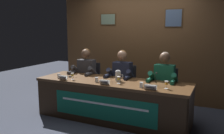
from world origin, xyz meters
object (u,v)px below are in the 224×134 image
object	(u,v)px
panelist_left	(85,73)
nameplate_center	(105,82)
water_cup_left	(59,76)
juice_glass_right	(166,83)
nameplate_left	(63,78)
conference_table	(109,94)
water_pitcher_central	(118,76)
microphone_right	(155,81)
chair_left	(90,84)
panelist_right	(163,81)
microphone_left	(71,73)
nameplate_right	(150,87)
panelist_center	(121,77)
juice_glass_center	(119,79)
water_cup_center	(97,80)
microphone_center	(109,77)
chair_center	(125,88)
chair_right	(165,93)
juice_glass_left	(72,75)
water_cup_right	(141,85)

from	to	relation	value
panelist_left	nameplate_center	xyz separation A→B (m)	(0.86, -0.74, 0.04)
water_cup_left	juice_glass_right	bearing A→B (deg)	2.56
nameplate_left	conference_table	bearing A→B (deg)	15.28
water_pitcher_central	microphone_right	bearing A→B (deg)	-4.62
water_cup_left	nameplate_left	bearing A→B (deg)	-27.23
chair_left	water_cup_left	xyz separation A→B (m)	(-0.16, -0.86, 0.32)
panelist_right	juice_glass_right	xyz separation A→B (m)	(0.18, -0.57, 0.09)
microphone_left	nameplate_right	xyz separation A→B (m)	(1.69, -0.30, -0.03)
panelist_left	nameplate_left	size ratio (longest dim) A/B	7.53
juice_glass_right	panelist_center	bearing A→B (deg)	150.87
juice_glass_center	water_cup_center	world-z (taller)	juice_glass_center
microphone_right	juice_glass_center	bearing A→B (deg)	-168.97
juice_glass_center	water_cup_center	bearing A→B (deg)	-171.24
microphone_center	water_pitcher_central	distance (m)	0.16
panelist_right	chair_left	bearing A→B (deg)	173.22
conference_table	microphone_center	distance (m)	0.31
chair_center	panelist_right	size ratio (longest dim) A/B	0.74
microphone_left	chair_right	distance (m)	1.86
microphone_left	juice_glass_right	world-z (taller)	microphone_left
water_cup_center	microphone_center	distance (m)	0.23
microphone_left	chair_left	bearing A→B (deg)	87.43
nameplate_center	juice_glass_right	size ratio (longest dim) A/B	1.41
water_cup_center	chair_right	xyz separation A→B (m)	(1.03, 0.83, -0.32)
juice_glass_left	nameplate_center	xyz separation A→B (m)	(0.72, -0.10, -0.05)
juice_glass_center	water_pitcher_central	bearing A→B (deg)	116.12
microphone_left	water_cup_center	bearing A→B (deg)	-15.54
juice_glass_left	water_cup_center	size ratio (longest dim) A/B	1.46
chair_left	microphone_center	world-z (taller)	microphone_center
nameplate_left	chair_right	xyz separation A→B (m)	(1.68, 0.94, -0.32)
water_cup_left	panelist_center	distance (m)	1.20
juice_glass_right	microphone_left	bearing A→B (deg)	176.16
juice_glass_left	microphone_right	xyz separation A→B (m)	(1.51, 0.19, -0.01)
nameplate_right	microphone_right	xyz separation A→B (m)	(-0.01, 0.29, 0.03)
panelist_left	chair_right	world-z (taller)	panelist_left
nameplate_center	chair_right	distance (m)	1.29
microphone_center	panelist_left	bearing A→B (deg)	149.19
juice_glass_left	nameplate_right	xyz separation A→B (m)	(1.52, -0.10, -0.05)
chair_center	nameplate_right	bearing A→B (deg)	-49.15
water_cup_left	microphone_center	distance (m)	1.00
chair_left	chair_center	size ratio (longest dim) A/B	1.00
juice_glass_right	microphone_right	size ratio (longest dim) A/B	0.57
microphone_left	chair_center	bearing A→B (deg)	36.43
microphone_left	panelist_center	size ratio (longest dim) A/B	0.17
water_cup_center	microphone_center	world-z (taller)	microphone_center
microphone_left	water_cup_right	size ratio (longest dim) A/B	2.54
conference_table	water_cup_right	distance (m)	0.71
microphone_left	microphone_right	world-z (taller)	same
nameplate_right	microphone_right	size ratio (longest dim) A/B	0.90
panelist_center	juice_glass_right	world-z (taller)	panelist_center
water_cup_center	conference_table	bearing A→B (deg)	30.96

